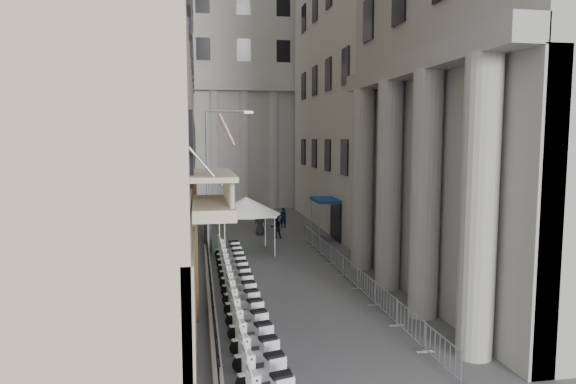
% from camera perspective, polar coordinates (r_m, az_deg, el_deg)
% --- Properties ---
extents(far_building, '(22.00, 10.00, 30.00)m').
position_cam_1_polar(far_building, '(57.94, -5.38, 13.66)').
color(far_building, '#B9B7AF').
rests_on(far_building, ground).
extents(iron_fence, '(0.30, 28.00, 1.40)m').
position_cam_1_polar(iron_fence, '(28.21, -8.82, -9.06)').
color(iron_fence, black).
rests_on(iron_fence, ground).
extents(blue_awning, '(1.60, 3.00, 3.00)m').
position_cam_1_polar(blue_awning, '(37.08, 4.12, -5.34)').
color(blue_awning, navy).
rests_on(blue_awning, ground).
extents(scooter_2, '(1.50, 0.91, 1.50)m').
position_cam_1_polar(scooter_2, '(17.29, -3.20, -19.02)').
color(scooter_2, silver).
rests_on(scooter_2, ground).
extents(scooter_3, '(1.50, 0.91, 1.50)m').
position_cam_1_polar(scooter_3, '(18.46, -3.70, -17.34)').
color(scooter_3, silver).
rests_on(scooter_3, ground).
extents(scooter_4, '(1.50, 0.91, 1.50)m').
position_cam_1_polar(scooter_4, '(19.65, -4.13, -15.85)').
color(scooter_4, silver).
rests_on(scooter_4, ground).
extents(scooter_5, '(1.50, 0.91, 1.50)m').
position_cam_1_polar(scooter_5, '(20.85, -4.51, -14.53)').
color(scooter_5, silver).
rests_on(scooter_5, ground).
extents(scooter_6, '(1.50, 0.91, 1.50)m').
position_cam_1_polar(scooter_6, '(22.06, -4.85, -13.36)').
color(scooter_6, silver).
rests_on(scooter_6, ground).
extents(scooter_7, '(1.50, 0.91, 1.50)m').
position_cam_1_polar(scooter_7, '(23.28, -5.15, -12.31)').
color(scooter_7, silver).
rests_on(scooter_7, ground).
extents(scooter_8, '(1.50, 0.91, 1.50)m').
position_cam_1_polar(scooter_8, '(24.51, -5.41, -11.36)').
color(scooter_8, silver).
rests_on(scooter_8, ground).
extents(scooter_9, '(1.50, 0.91, 1.50)m').
position_cam_1_polar(scooter_9, '(25.74, -5.65, -10.50)').
color(scooter_9, silver).
rests_on(scooter_9, ground).
extents(scooter_10, '(1.50, 0.91, 1.50)m').
position_cam_1_polar(scooter_10, '(26.98, -5.87, -9.72)').
color(scooter_10, silver).
rests_on(scooter_10, ground).
extents(scooter_11, '(1.50, 0.91, 1.50)m').
position_cam_1_polar(scooter_11, '(28.22, -6.06, -9.01)').
color(scooter_11, silver).
rests_on(scooter_11, ground).
extents(scooter_12, '(1.50, 0.91, 1.50)m').
position_cam_1_polar(scooter_12, '(29.47, -6.24, -8.36)').
color(scooter_12, silver).
rests_on(scooter_12, ground).
extents(scooter_13, '(1.50, 0.91, 1.50)m').
position_cam_1_polar(scooter_13, '(30.72, -6.40, -7.77)').
color(scooter_13, silver).
rests_on(scooter_13, ground).
extents(scooter_14, '(1.50, 0.91, 1.50)m').
position_cam_1_polar(scooter_14, '(31.98, -6.55, -7.22)').
color(scooter_14, silver).
rests_on(scooter_14, ground).
extents(barrier_0, '(0.60, 2.40, 1.10)m').
position_cam_1_polar(barrier_0, '(17.95, 16.70, -18.29)').
color(barrier_0, '#A6A9AE').
rests_on(barrier_0, ground).
extents(barrier_1, '(0.60, 2.40, 1.10)m').
position_cam_1_polar(barrier_1, '(20.03, 13.37, -15.56)').
color(barrier_1, '#A6A9AE').
rests_on(barrier_1, ground).
extents(barrier_2, '(0.60, 2.40, 1.10)m').
position_cam_1_polar(barrier_2, '(22.20, 10.74, -13.32)').
color(barrier_2, '#A6A9AE').
rests_on(barrier_2, ground).
extents(barrier_3, '(0.60, 2.40, 1.10)m').
position_cam_1_polar(barrier_3, '(24.43, 8.62, -11.46)').
color(barrier_3, '#A6A9AE').
rests_on(barrier_3, ground).
extents(barrier_4, '(0.60, 2.40, 1.10)m').
position_cam_1_polar(barrier_4, '(26.71, 6.88, -9.90)').
color(barrier_4, '#A6A9AE').
rests_on(barrier_4, ground).
extents(barrier_5, '(0.60, 2.40, 1.10)m').
position_cam_1_polar(barrier_5, '(29.02, 5.43, -8.58)').
color(barrier_5, '#A6A9AE').
rests_on(barrier_5, ground).
extents(barrier_6, '(0.60, 2.40, 1.10)m').
position_cam_1_polar(barrier_6, '(31.36, 4.20, -7.46)').
color(barrier_6, '#A6A9AE').
rests_on(barrier_6, ground).
extents(barrier_7, '(0.60, 2.40, 1.10)m').
position_cam_1_polar(barrier_7, '(33.73, 3.15, -6.48)').
color(barrier_7, '#A6A9AE').
rests_on(barrier_7, ground).
extents(barrier_8, '(0.60, 2.40, 1.10)m').
position_cam_1_polar(barrier_8, '(36.11, 2.24, -5.64)').
color(barrier_8, '#A6A9AE').
rests_on(barrier_8, ground).
extents(security_tent, '(4.41, 4.41, 3.58)m').
position_cam_1_polar(security_tent, '(32.64, -4.51, -1.58)').
color(security_tent, silver).
rests_on(security_tent, ground).
extents(street_lamp, '(2.92, 0.31, 8.97)m').
position_cam_1_polar(street_lamp, '(31.69, -8.29, 2.51)').
color(street_lamp, gray).
rests_on(street_lamp, ground).
extents(info_kiosk, '(0.51, 0.88, 1.78)m').
position_cam_1_polar(info_kiosk, '(33.85, -8.90, -4.95)').
color(info_kiosk, black).
rests_on(info_kiosk, ground).
extents(pedestrian_a, '(0.64, 0.45, 1.65)m').
position_cam_1_polar(pedestrian_a, '(41.88, -0.56, -2.86)').
color(pedestrian_a, black).
rests_on(pedestrian_a, ground).
extents(pedestrian_b, '(0.85, 0.68, 1.67)m').
position_cam_1_polar(pedestrian_b, '(37.47, -1.32, -3.91)').
color(pedestrian_b, black).
rests_on(pedestrian_b, ground).
extents(pedestrian_c, '(1.00, 0.75, 1.86)m').
position_cam_1_polar(pedestrian_c, '(38.77, -3.14, -3.44)').
color(pedestrian_c, black).
rests_on(pedestrian_c, ground).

